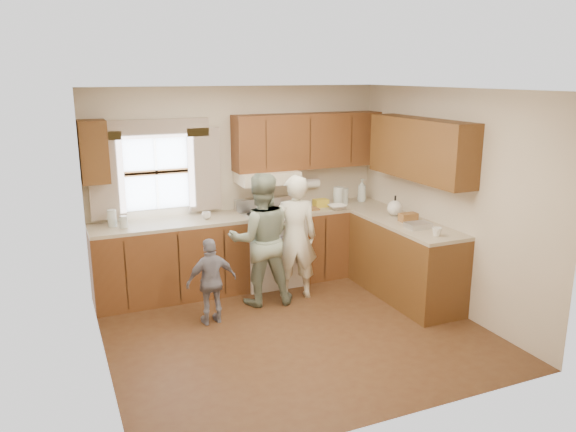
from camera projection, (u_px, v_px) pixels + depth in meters
name	position (u px, v px, depth m)	size (l,w,h in m)	color
room	(295.00, 216.00, 5.64)	(3.80, 3.80, 3.80)	#462715
kitchen_fixtures	(304.00, 224.00, 6.94)	(3.80, 2.25, 2.15)	#48240F
stove	(270.00, 248.00, 7.23)	(0.76, 0.67, 1.07)	silver
woman_left	(295.00, 237.00, 6.67)	(0.55, 0.36, 1.51)	white
woman_right	(261.00, 239.00, 6.50)	(0.76, 0.59, 1.56)	#274334
child	(212.00, 281.00, 6.03)	(0.56, 0.23, 0.96)	gray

